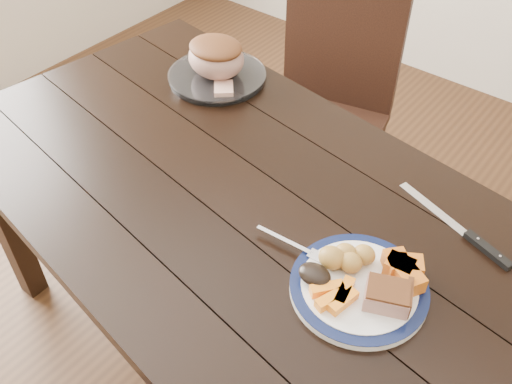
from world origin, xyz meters
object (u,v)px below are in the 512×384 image
Objects in this scene: chair_far at (328,103)px; fork at (297,247)px; pork_slice at (387,296)px; dinner_plate at (359,288)px; dining_table at (236,215)px; carving_knife at (473,239)px; roast_joint at (216,58)px; serving_platter at (217,77)px.

chair_far reaches higher than fork.
chair_far is 1.08m from pork_slice.
dinner_plate is 1.58× the size of fork.
fork is (0.24, -0.07, 0.11)m from dining_table.
carving_knife is (0.13, 0.28, -0.00)m from dinner_plate.
roast_joint is (-0.75, 0.42, 0.07)m from dinner_plate.
chair_far is 5.21× the size of fork.
fork reaches higher than carving_knife.
fork is at bearing 177.65° from pork_slice.
dining_table is 0.57m from carving_knife.
dinner_plate is 0.30m from carving_knife.
serving_platter is 0.72m from fork.
fork is at bearing 178.62° from dinner_plate.
fork is 0.73m from roast_joint.
carving_knife is at bearing -9.06° from serving_platter.
pork_slice is 0.28× the size of carving_knife.
chair_far reaches higher than dinner_plate.
serving_platter reaches higher than dinner_plate.
pork_slice is 0.29m from carving_knife.
pork_slice is at bearing -85.17° from carving_knife.
fork is at bearing 103.95° from chair_far.
dining_table is 0.77m from chair_far.
carving_knife is (0.07, 0.28, -0.03)m from pork_slice.
dinner_plate is 0.86m from roast_joint.
serving_platter is at bearing -171.18° from carving_knife.
dining_table is 0.27m from fork.
carving_knife is at bearing 20.89° from dining_table.
pork_slice is at bearing -27.38° from roast_joint.
fork is at bearing -34.76° from serving_platter.
roast_joint is at bearing 140.64° from fork.
serving_platter reaches higher than dining_table.
chair_far is at bearing 104.68° from dining_table.
serving_platter is (-0.75, 0.42, 0.00)m from dinner_plate.
fork is (-0.22, 0.01, -0.02)m from pork_slice.
chair_far is at bearing 128.40° from pork_slice.
chair_far is 0.52m from roast_joint.
carving_knife is at bearing 65.14° from dinner_plate.
pork_slice is (0.06, -0.01, 0.03)m from dinner_plate.
chair_far is 0.92m from carving_knife.
roast_joint is at bearing 151.01° from dinner_plate.
pork_slice reaches higher than dinner_plate.
serving_platter is 1.64× the size of roast_joint.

